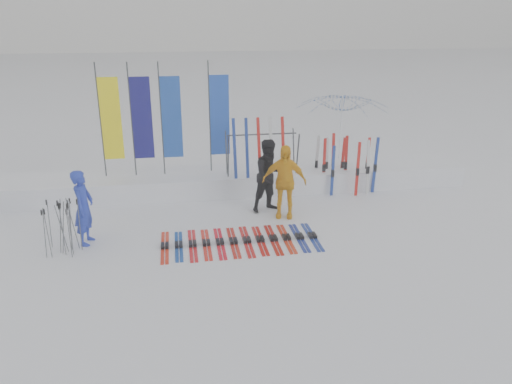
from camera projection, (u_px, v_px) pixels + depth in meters
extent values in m
plane|color=white|center=(259.00, 261.00, 10.76)|extent=(120.00, 120.00, 0.00)
cube|color=white|center=(233.00, 181.00, 14.93)|extent=(14.00, 1.60, 0.60)
imported|color=#1E31B0|center=(84.00, 207.00, 11.31)|extent=(0.54, 0.71, 1.76)
imported|color=black|center=(270.00, 176.00, 13.18)|extent=(1.15, 1.02, 1.96)
imported|color=#F5AD10|center=(284.00, 182.00, 12.78)|extent=(1.22, 0.76, 1.93)
imported|color=white|center=(340.00, 134.00, 16.11)|extent=(3.76, 3.79, 2.69)
cube|color=red|center=(165.00, 246.00, 11.36)|extent=(0.17, 1.67, 0.07)
cube|color=navy|center=(179.00, 245.00, 11.41)|extent=(0.17, 1.58, 0.07)
cube|color=red|center=(193.00, 244.00, 11.45)|extent=(0.17, 1.70, 0.07)
cube|color=red|center=(206.00, 243.00, 11.50)|extent=(0.17, 1.65, 0.07)
cube|color=red|center=(220.00, 242.00, 11.55)|extent=(0.17, 1.68, 0.07)
cube|color=#B41A0E|center=(233.00, 241.00, 11.60)|extent=(0.17, 1.64, 0.07)
cube|color=#B8100E|center=(247.00, 240.00, 11.64)|extent=(0.17, 1.70, 0.07)
cube|color=#B8140E|center=(260.00, 239.00, 11.69)|extent=(0.17, 1.60, 0.07)
cube|color=#AD160D|center=(273.00, 239.00, 11.74)|extent=(0.17, 1.66, 0.07)
cube|color=red|center=(286.00, 238.00, 11.79)|extent=(0.17, 1.61, 0.07)
cube|color=navy|center=(299.00, 237.00, 11.84)|extent=(0.17, 1.57, 0.07)
cube|color=navy|center=(312.00, 236.00, 11.88)|extent=(0.17, 1.58, 0.07)
cylinder|color=#595B60|center=(80.00, 224.00, 11.08)|extent=(0.03, 0.09, 1.24)
cylinder|color=#595B60|center=(69.00, 234.00, 10.71)|extent=(0.03, 0.06, 1.15)
cylinder|color=#595B60|center=(60.00, 226.00, 10.99)|extent=(0.13, 0.14, 1.23)
cylinder|color=#595B60|center=(70.00, 229.00, 10.91)|extent=(0.06, 0.16, 1.18)
cylinder|color=#595B60|center=(63.00, 227.00, 10.96)|extent=(0.15, 0.12, 1.19)
cylinder|color=#595B60|center=(48.00, 233.00, 10.74)|extent=(0.06, 0.05, 1.15)
cylinder|color=#595B60|center=(62.00, 229.00, 10.86)|extent=(0.05, 0.12, 1.23)
cylinder|color=#595B60|center=(62.00, 229.00, 10.91)|extent=(0.14, 0.15, 1.18)
cylinder|color=#595B60|center=(73.00, 224.00, 11.09)|extent=(0.16, 0.07, 1.25)
cylinder|color=#595B60|center=(71.00, 226.00, 11.04)|extent=(0.12, 0.10, 1.17)
cylinder|color=#595B60|center=(45.00, 234.00, 10.69)|extent=(0.10, 0.07, 1.15)
cylinder|color=#595B60|center=(70.00, 224.00, 11.16)|extent=(0.08, 0.16, 1.18)
cylinder|color=#595B60|center=(50.00, 224.00, 11.13)|extent=(0.08, 0.12, 1.20)
cylinder|color=#383A3F|center=(101.00, 121.00, 13.84)|extent=(0.04, 0.04, 3.20)
cube|color=#FDEF0D|center=(111.00, 119.00, 13.87)|extent=(0.55, 0.03, 2.30)
cylinder|color=#383A3F|center=(132.00, 120.00, 13.93)|extent=(0.04, 0.04, 3.20)
cube|color=#0E0E62|center=(142.00, 118.00, 13.95)|extent=(0.55, 0.03, 2.30)
cylinder|color=#383A3F|center=(161.00, 120.00, 14.02)|extent=(0.04, 0.04, 3.20)
cube|color=#1644AC|center=(172.00, 118.00, 14.05)|extent=(0.55, 0.03, 2.30)
cylinder|color=#383A3F|center=(210.00, 118.00, 14.31)|extent=(0.04, 0.04, 3.20)
cube|color=#1844BA|center=(220.00, 116.00, 14.34)|extent=(0.55, 0.03, 2.30)
cylinder|color=#383A3F|center=(228.00, 157.00, 13.98)|extent=(0.04, 0.30, 1.23)
cylinder|color=#383A3F|center=(226.00, 152.00, 14.44)|extent=(0.04, 0.30, 1.23)
cylinder|color=#383A3F|center=(298.00, 154.00, 14.28)|extent=(0.04, 0.30, 1.23)
cylinder|color=#383A3F|center=(294.00, 149.00, 14.74)|extent=(0.04, 0.30, 1.23)
cylinder|color=#383A3F|center=(262.00, 134.00, 14.17)|extent=(2.00, 0.04, 0.04)
cube|color=silver|center=(327.00, 163.00, 14.98)|extent=(0.09, 0.03, 1.57)
cube|color=red|center=(367.00, 163.00, 15.00)|extent=(0.09, 0.04, 1.57)
cube|color=navy|center=(333.00, 171.00, 14.37)|extent=(0.09, 0.03, 1.48)
cube|color=red|center=(358.00, 169.00, 14.36)|extent=(0.09, 0.02, 1.58)
cube|color=red|center=(333.00, 160.00, 15.17)|extent=(0.09, 0.03, 1.63)
cube|color=red|center=(324.00, 165.00, 14.62)|extent=(0.09, 0.04, 1.64)
cube|color=red|center=(342.00, 163.00, 15.05)|extent=(0.09, 0.03, 1.53)
cube|color=silver|center=(317.00, 161.00, 15.04)|extent=(0.09, 0.04, 1.62)
cube|color=navy|center=(375.00, 165.00, 14.61)|extent=(0.09, 0.03, 1.65)
cube|color=silver|center=(368.00, 167.00, 14.48)|extent=(0.09, 0.04, 1.61)
cube|color=red|center=(346.00, 163.00, 14.83)|extent=(0.09, 0.03, 1.66)
cube|color=navy|center=(375.00, 166.00, 14.64)|extent=(0.09, 0.04, 1.61)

